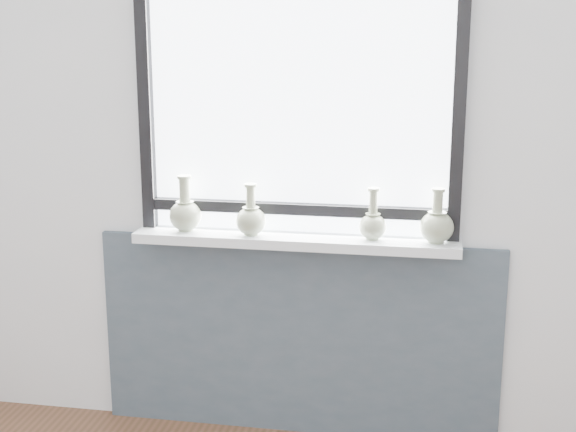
% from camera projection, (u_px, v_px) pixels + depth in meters
% --- Properties ---
extents(back_wall, '(3.60, 0.02, 2.60)m').
position_uv_depth(back_wall, '(299.00, 134.00, 3.23)').
color(back_wall, silver).
rests_on(back_wall, ground).
extents(apron_panel, '(1.70, 0.03, 0.86)m').
position_uv_depth(apron_panel, '(297.00, 338.00, 3.41)').
color(apron_panel, '#444F5B').
rests_on(apron_panel, ground).
extents(windowsill, '(1.32, 0.18, 0.04)m').
position_uv_depth(windowsill, '(295.00, 240.00, 3.23)').
color(windowsill, silver).
rests_on(windowsill, apron_panel).
extents(window, '(1.30, 0.06, 1.05)m').
position_uv_depth(window, '(298.00, 99.00, 3.16)').
color(window, black).
rests_on(window, windowsill).
extents(vase_a, '(0.13, 0.13, 0.23)m').
position_uv_depth(vase_a, '(185.00, 213.00, 3.29)').
color(vase_a, '#9BA585').
rests_on(vase_a, windowsill).
extents(vase_b, '(0.12, 0.12, 0.21)m').
position_uv_depth(vase_b, '(251.00, 219.00, 3.23)').
color(vase_b, '#9BA585').
rests_on(vase_b, windowsill).
extents(vase_c, '(0.11, 0.11, 0.21)m').
position_uv_depth(vase_c, '(373.00, 224.00, 3.16)').
color(vase_c, '#9BA585').
rests_on(vase_c, windowsill).
extents(vase_d, '(0.13, 0.13, 0.22)m').
position_uv_depth(vase_d, '(437.00, 225.00, 3.11)').
color(vase_d, '#9BA585').
rests_on(vase_d, windowsill).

